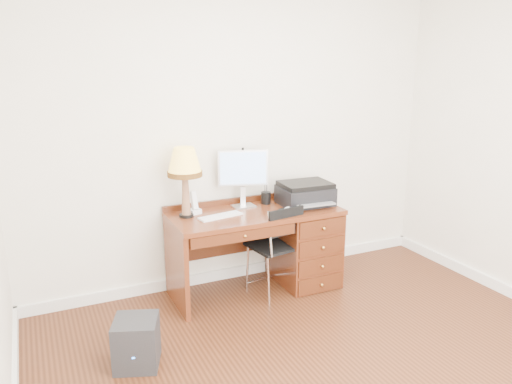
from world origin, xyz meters
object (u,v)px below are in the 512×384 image
monitor (242,171)px  chair (276,241)px  leg_lamp (185,166)px  desk (287,242)px  printer (305,193)px  equipment_box (137,342)px  phone (194,207)px

monitor → chair: size_ratio=0.62×
leg_lamp → desk: bearing=-5.9°
printer → equipment_box: 1.99m
monitor → chair: bearing=-47.6°
monitor → desk: bearing=-10.4°
phone → chair: (0.64, -0.31, -0.31)m
equipment_box → phone: bearing=70.8°
monitor → printer: (0.55, -0.18, -0.22)m
desk → printer: printer is taller
monitor → equipment_box: monitor is taller
leg_lamp → equipment_box: bearing=-127.6°
printer → leg_lamp: (-1.10, 0.09, 0.33)m
chair → monitor: bearing=107.4°
desk → leg_lamp: size_ratio=2.53×
printer → chair: printer is taller
desk → equipment_box: bearing=-155.0°
chair → printer: bearing=15.3°
desk → phone: (-0.83, 0.15, 0.40)m
phone → equipment_box: 1.29m
printer → equipment_box: printer is taller
monitor → printer: 0.62m
leg_lamp → phone: bearing=31.4°
desk → leg_lamp: 1.20m
desk → equipment_box: size_ratio=4.42×
printer → equipment_box: size_ratio=1.42×
phone → equipment_box: (-0.71, -0.87, -0.64)m
chair → equipment_box: size_ratio=2.44×
chair → equipment_box: bearing=-166.5°
desk → chair: bearing=-139.3°
chair → equipment_box: 1.50m
monitor → equipment_box: bearing=-126.3°
monitor → phone: (-0.47, -0.04, -0.27)m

